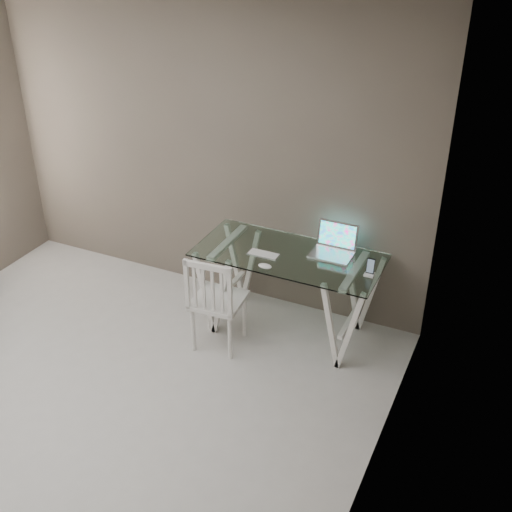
# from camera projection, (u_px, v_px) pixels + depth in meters

# --- Properties ---
(room) EXTENTS (4.50, 4.52, 2.71)m
(room) POSITION_uv_depth(u_px,v_px,m) (2.00, 213.00, 3.58)
(room) COLOR #B2AFAA
(room) RESTS_ON ground
(desk) EXTENTS (1.50, 0.70, 0.75)m
(desk) POSITION_uv_depth(u_px,v_px,m) (288.00, 292.00, 5.31)
(desk) COLOR silver
(desk) RESTS_ON ground
(chair) EXTENTS (0.43, 0.43, 0.87)m
(chair) POSITION_uv_depth(u_px,v_px,m) (215.00, 299.00, 5.05)
(chair) COLOR silver
(chair) RESTS_ON ground
(laptop) EXTENTS (0.33, 0.28, 0.23)m
(laptop) POSITION_uv_depth(u_px,v_px,m) (334.00, 246.00, 5.12)
(laptop) COLOR #B6B6BB
(laptop) RESTS_ON desk
(keyboard) EXTENTS (0.26, 0.11, 0.01)m
(keyboard) POSITION_uv_depth(u_px,v_px,m) (264.00, 254.00, 5.12)
(keyboard) COLOR silver
(keyboard) RESTS_ON desk
(mouse) EXTENTS (0.11, 0.07, 0.04)m
(mouse) POSITION_uv_depth(u_px,v_px,m) (265.00, 266.00, 4.93)
(mouse) COLOR silver
(mouse) RESTS_ON desk
(phone_dock) EXTENTS (0.07, 0.07, 0.14)m
(phone_dock) POSITION_uv_depth(u_px,v_px,m) (370.00, 271.00, 4.83)
(phone_dock) COLOR white
(phone_dock) RESTS_ON desk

